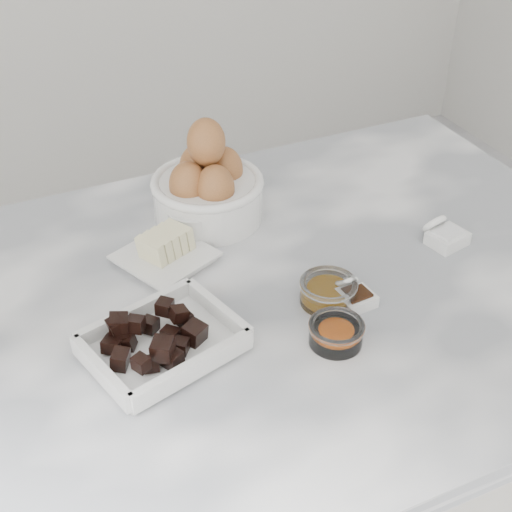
{
  "coord_description": "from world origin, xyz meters",
  "views": [
    {
      "loc": [
        -0.34,
        -0.74,
        1.6
      ],
      "look_at": [
        0.02,
        0.03,
        0.98
      ],
      "focal_mm": 50.0,
      "sensor_mm": 36.0,
      "label": 1
    }
  ],
  "objects": [
    {
      "name": "cabinet",
      "position": [
        0.0,
        0.0,
        0.45
      ],
      "size": [
        1.1,
        0.7,
        0.9
      ],
      "primitive_type": "cube",
      "color": "beige",
      "rests_on": "ground"
    },
    {
      "name": "marble_slab",
      "position": [
        0.0,
        0.0,
        0.92
      ],
      "size": [
        1.2,
        0.8,
        0.04
      ],
      "primitive_type": "cube",
      "color": "white",
      "rests_on": "cabinet"
    },
    {
      "name": "chocolate_dish",
      "position": [
        -0.16,
        -0.07,
        0.96
      ],
      "size": [
        0.23,
        0.19,
        0.05
      ],
      "color": "white",
      "rests_on": "marble_slab"
    },
    {
      "name": "butter_plate",
      "position": [
        -0.09,
        0.13,
        0.96
      ],
      "size": [
        0.17,
        0.17,
        0.05
      ],
      "color": "white",
      "rests_on": "marble_slab"
    },
    {
      "name": "sugar_ramekin",
      "position": [
        -0.02,
        0.18,
        0.97
      ],
      "size": [
        0.08,
        0.08,
        0.05
      ],
      "color": "white",
      "rests_on": "marble_slab"
    },
    {
      "name": "egg_bowl",
      "position": [
        0.02,
        0.22,
        1.0
      ],
      "size": [
        0.19,
        0.19,
        0.18
      ],
      "color": "white",
      "rests_on": "marble_slab"
    },
    {
      "name": "honey_bowl",
      "position": [
        0.09,
        -0.06,
        0.96
      ],
      "size": [
        0.08,
        0.08,
        0.04
      ],
      "color": "white",
      "rests_on": "marble_slab"
    },
    {
      "name": "zest_bowl",
      "position": [
        0.06,
        -0.14,
        0.96
      ],
      "size": [
        0.08,
        0.08,
        0.03
      ],
      "color": "white",
      "rests_on": "marble_slab"
    },
    {
      "name": "vanilla_spoon",
      "position": [
        0.12,
        -0.08,
        0.95
      ],
      "size": [
        0.05,
        0.06,
        0.04
      ],
      "color": "white",
      "rests_on": "marble_slab"
    },
    {
      "name": "salt_spoon",
      "position": [
        0.33,
        -0.01,
        0.95
      ],
      "size": [
        0.07,
        0.08,
        0.04
      ],
      "color": "white",
      "rests_on": "marble_slab"
    }
  ]
}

